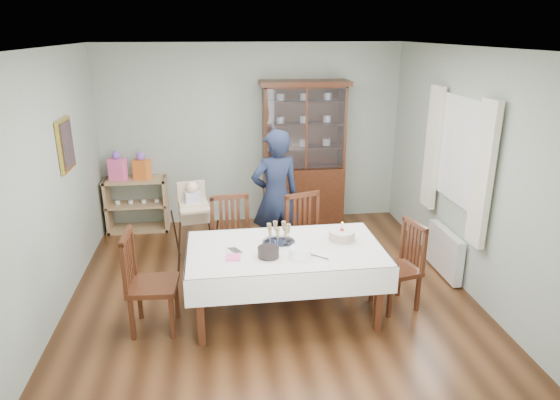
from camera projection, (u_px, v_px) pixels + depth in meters
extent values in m
plane|color=#593319|center=(272.00, 298.00, 5.63)|extent=(5.00, 5.00, 0.00)
plane|color=#9EAA99|center=(252.00, 135.00, 7.53)|extent=(4.50, 0.00, 4.50)
plane|color=#9EAA99|center=(45.00, 192.00, 4.91)|extent=(0.00, 5.00, 5.00)
plane|color=#9EAA99|center=(475.00, 175.00, 5.47)|extent=(0.00, 5.00, 5.00)
plane|color=white|center=(270.00, 48.00, 4.75)|extent=(5.00, 5.00, 0.00)
cube|color=#482112|center=(285.00, 251.00, 5.10)|extent=(1.90, 1.06, 0.06)
cube|color=silver|center=(285.00, 248.00, 5.09)|extent=(2.00, 1.16, 0.01)
cube|color=#482112|center=(303.00, 195.00, 7.69)|extent=(1.20, 0.45, 0.90)
cube|color=white|center=(306.00, 130.00, 7.18)|extent=(1.12, 0.01, 1.16)
cube|color=#482112|center=(305.00, 83.00, 7.15)|extent=(1.30, 0.48, 0.07)
cube|color=tan|center=(140.00, 228.00, 7.54)|extent=(0.90, 0.38, 0.04)
cube|color=tan|center=(137.00, 204.00, 7.42)|extent=(0.90, 0.38, 0.03)
cube|color=tan|center=(135.00, 180.00, 7.29)|extent=(0.90, 0.38, 0.04)
cube|color=tan|center=(108.00, 206.00, 7.36)|extent=(0.04, 0.38, 0.80)
cube|color=tan|center=(166.00, 203.00, 7.47)|extent=(0.04, 0.38, 0.80)
cube|color=gold|center=(66.00, 145.00, 5.56)|extent=(0.04, 0.48, 0.58)
cube|color=white|center=(461.00, 151.00, 5.68)|extent=(0.04, 1.02, 1.22)
cube|color=silver|center=(483.00, 175.00, 5.13)|extent=(0.07, 0.30, 1.55)
cube|color=silver|center=(433.00, 148.00, 6.29)|extent=(0.07, 0.30, 1.55)
cube|color=white|center=(445.00, 252.00, 6.08)|extent=(0.10, 0.80, 0.55)
cube|color=#482112|center=(233.00, 248.00, 5.74)|extent=(0.52, 0.52, 0.05)
cube|color=#482112|center=(230.00, 218.00, 5.85)|extent=(0.45, 0.09, 0.56)
cube|color=#482112|center=(310.00, 244.00, 5.87)|extent=(0.59, 0.59, 0.05)
cube|color=#482112|center=(302.00, 215.00, 5.96)|extent=(0.44, 0.17, 0.55)
cube|color=#482112|center=(153.00, 286.00, 4.92)|extent=(0.49, 0.49, 0.05)
cube|color=#482112|center=(129.00, 260.00, 4.81)|extent=(0.07, 0.45, 0.55)
cube|color=#482112|center=(396.00, 270.00, 5.33)|extent=(0.52, 0.52, 0.05)
cube|color=#482112|center=(413.00, 244.00, 5.31)|extent=(0.14, 0.41, 0.51)
imported|color=black|center=(276.00, 197.00, 6.28)|extent=(0.71, 0.55, 1.74)
cube|color=tan|center=(194.00, 211.00, 6.33)|extent=(0.40, 0.36, 0.25)
cube|color=tan|center=(193.00, 196.00, 6.26)|extent=(0.36, 0.12, 0.29)
cube|color=tan|center=(193.00, 205.00, 6.30)|extent=(0.40, 0.22, 0.03)
cube|color=silver|center=(193.00, 199.00, 6.27)|extent=(0.21, 0.17, 0.19)
sphere|color=beige|center=(192.00, 188.00, 6.23)|extent=(0.16, 0.16, 0.16)
cylinder|color=silver|center=(279.00, 242.00, 5.20)|extent=(0.34, 0.34, 0.01)
torus|color=silver|center=(279.00, 242.00, 5.19)|extent=(0.34, 0.34, 0.01)
cylinder|color=white|center=(342.00, 240.00, 5.24)|extent=(0.32, 0.32, 0.02)
cylinder|color=brown|center=(342.00, 235.00, 5.22)|extent=(0.27, 0.27, 0.10)
cylinder|color=silver|center=(342.00, 231.00, 5.20)|extent=(0.27, 0.27, 0.01)
cylinder|color=#F24C4C|center=(342.00, 227.00, 5.19)|extent=(0.01, 0.01, 0.08)
sphere|color=yellow|center=(342.00, 223.00, 5.17)|extent=(0.02, 0.02, 0.02)
cylinder|color=black|center=(268.00, 252.00, 4.87)|extent=(0.23, 0.23, 0.10)
cylinder|color=white|center=(300.00, 253.00, 4.86)|extent=(0.28, 0.28, 0.09)
cube|color=#FF5DA1|center=(233.00, 257.00, 4.85)|extent=(0.15, 0.15, 0.02)
cube|color=silver|center=(317.00, 256.00, 4.88)|extent=(0.21, 0.20, 0.01)
cube|color=#FF5DA1|center=(118.00, 169.00, 7.19)|extent=(0.26, 0.21, 0.31)
sphere|color=#E533B2|center=(116.00, 155.00, 7.12)|extent=(0.13, 0.13, 0.13)
cube|color=orange|center=(142.00, 169.00, 7.24)|extent=(0.26, 0.23, 0.29)
sphere|color=#E533B2|center=(141.00, 156.00, 7.17)|extent=(0.13, 0.13, 0.13)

